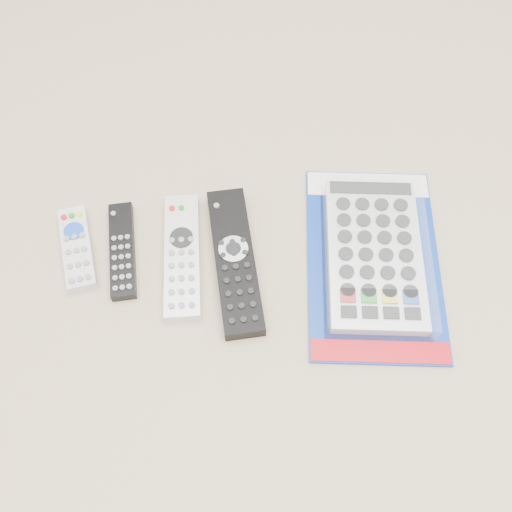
{
  "coord_description": "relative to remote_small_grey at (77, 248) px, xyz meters",
  "views": [
    {
      "loc": [
        -0.03,
        -0.39,
        0.76
      ],
      "look_at": [
        0.02,
        0.01,
        0.01
      ],
      "focal_mm": 40.0,
      "sensor_mm": 36.0,
      "label": 1
    }
  ],
  "objects": [
    {
      "name": "remote_silver_dvd",
      "position": [
        0.16,
        -0.03,
        0.0
      ],
      "size": [
        0.06,
        0.21,
        0.02
      ],
      "rotation": [
        0.0,
        0.0,
        -0.06
      ],
      "color": "silver",
      "rests_on": "ground"
    },
    {
      "name": "remote_small_grey",
      "position": [
        0.0,
        0.0,
        0.0
      ],
      "size": [
        0.06,
        0.15,
        0.02
      ],
      "rotation": [
        0.0,
        0.0,
        0.14
      ],
      "color": "#BDBDBF",
      "rests_on": "ground"
    },
    {
      "name": "remote_large_black",
      "position": [
        0.23,
        -0.05,
        0.0
      ],
      "size": [
        0.06,
        0.24,
        0.03
      ],
      "rotation": [
        0.0,
        0.0,
        0.02
      ],
      "color": "black",
      "rests_on": "ground"
    },
    {
      "name": "jumbo_remote_packaged",
      "position": [
        0.44,
        -0.07,
        0.01
      ],
      "size": [
        0.24,
        0.35,
        0.04
      ],
      "rotation": [
        0.0,
        0.0,
        -0.15
      ],
      "color": "#0E339B",
      "rests_on": "ground"
    },
    {
      "name": "remote_slim_black",
      "position": [
        0.07,
        -0.01,
        -0.0
      ],
      "size": [
        0.04,
        0.16,
        0.02
      ],
      "rotation": [
        0.0,
        0.0,
        0.02
      ],
      "color": "black",
      "rests_on": "ground"
    }
  ]
}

